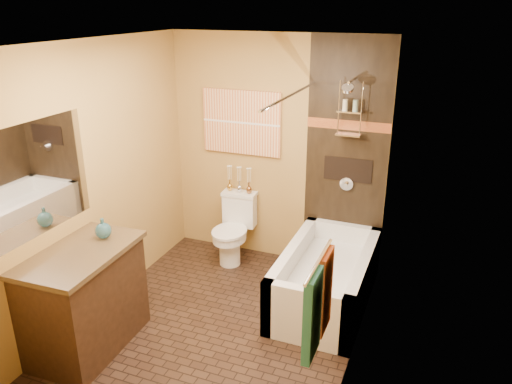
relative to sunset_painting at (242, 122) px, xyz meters
The scene contains 23 objects.
floor 2.17m from the sunset_painting, 75.18° to the right, with size 3.00×3.00×0.00m, color black.
wall_left 1.71m from the sunset_painting, 118.77° to the right, with size 0.02×3.00×2.50m, color #AD8643.
wall_right 2.19m from the sunset_painting, 42.85° to the right, with size 0.02×3.00×2.50m, color #AD8643.
wall_back 0.49m from the sunset_painting, ahead, with size 2.40×0.02×2.50m, color #AD8643.
wall_front 3.02m from the sunset_painting, 82.53° to the right, with size 2.40×0.02×2.50m, color #AD8643.
ceiling 1.80m from the sunset_painting, 75.18° to the right, with size 3.00×3.00×0.00m, color silver.
alcove_tile_back 1.20m from the sunset_painting, ahead, with size 0.85×0.01×2.50m, color black.
alcove_tile_right 1.76m from the sunset_painting, 24.67° to the right, with size 0.01×1.50×2.50m, color black.
mosaic_band_back 1.17m from the sunset_painting, ahead, with size 0.85×0.01×0.10m, color maroon.
mosaic_band_right 1.73m from the sunset_painting, 24.81° to the right, with size 0.01×1.50×0.10m, color maroon.
alcove_niche 1.26m from the sunset_painting, ahead, with size 0.50×0.01×0.25m, color black.
shower_fixtures 1.20m from the sunset_painting, ahead, with size 0.24×0.33×1.16m.
curtain_rod 1.17m from the sunset_painting, 42.54° to the right, with size 0.03×0.03×1.55m, color silver.
towel_bar 2.96m from the sunset_painting, 58.62° to the right, with size 0.02×0.02×0.55m, color silver.
towel_teal 3.10m from the sunset_painting, 59.72° to the right, with size 0.05×0.22×0.52m, color #1E6264.
towel_rust 2.88m from the sunset_painting, 57.09° to the right, with size 0.05×0.22×0.52m, color maroon.
sunset_painting is the anchor object (origin of this frame).
vanity_mirror 2.26m from the sunset_painting, 110.64° to the right, with size 0.01×1.00×0.90m, color white.
bathtub 1.93m from the sunset_painting, 31.35° to the right, with size 0.80×1.50×0.55m.
toilet 1.19m from the sunset_painting, 90.00° to the right, with size 0.40×0.58×0.76m.
vanity 2.44m from the sunset_painting, 104.16° to the right, with size 0.66×1.05×0.91m.
teal_bottle 1.99m from the sunset_painting, 104.70° to the right, with size 0.14×0.14×0.22m, color #225A68, non-canonical shape.
bud_vases 0.63m from the sunset_painting, 90.00° to the right, with size 0.30×0.06×0.29m.
Camera 1 is at (1.72, -3.43, 2.79)m, focal length 35.00 mm.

